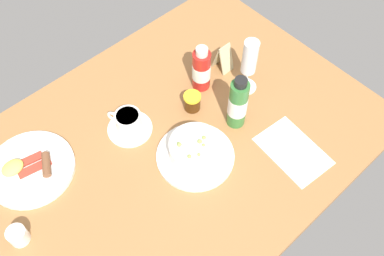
% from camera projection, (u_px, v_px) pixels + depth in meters
% --- Properties ---
extents(ground_plane, '(1.10, 0.84, 0.03)m').
position_uv_depth(ground_plane, '(179.00, 139.00, 1.26)').
color(ground_plane, '#9E6B3D').
extents(porridge_bowl, '(0.22, 0.22, 0.08)m').
position_uv_depth(porridge_bowl, '(195.00, 151.00, 1.18)').
color(porridge_bowl, white).
rests_on(porridge_bowl, ground_plane).
extents(cutlery_setting, '(0.15, 0.21, 0.01)m').
position_uv_depth(cutlery_setting, '(292.00, 149.00, 1.22)').
color(cutlery_setting, white).
rests_on(cutlery_setting, ground_plane).
extents(coffee_cup, '(0.13, 0.13, 0.07)m').
position_uv_depth(coffee_cup, '(129.00, 123.00, 1.23)').
color(coffee_cup, white).
rests_on(coffee_cup, ground_plane).
extents(creamer_jug, '(0.06, 0.05, 0.05)m').
position_uv_depth(creamer_jug, '(18.00, 235.00, 1.05)').
color(creamer_jug, white).
rests_on(creamer_jug, ground_plane).
extents(wine_glass, '(0.07, 0.07, 0.19)m').
position_uv_depth(wine_glass, '(250.00, 61.00, 1.25)').
color(wine_glass, white).
rests_on(wine_glass, ground_plane).
extents(jam_jar, '(0.05, 0.05, 0.06)m').
position_uv_depth(jam_jar, '(192.00, 102.00, 1.28)').
color(jam_jar, '#44230A').
rests_on(jam_jar, ground_plane).
extents(sauce_bottle_green, '(0.05, 0.05, 0.19)m').
position_uv_depth(sauce_bottle_green, '(238.00, 104.00, 1.20)').
color(sauce_bottle_green, '#337233').
rests_on(sauce_bottle_green, ground_plane).
extents(sauce_bottle_red, '(0.06, 0.06, 0.16)m').
position_uv_depth(sauce_bottle_red, '(201.00, 70.00, 1.29)').
color(sauce_bottle_red, '#B21E19').
rests_on(sauce_bottle_red, ground_plane).
extents(breakfast_plate, '(0.24, 0.24, 0.04)m').
position_uv_depth(breakfast_plate, '(30.00, 168.00, 1.18)').
color(breakfast_plate, white).
rests_on(breakfast_plate, ground_plane).
extents(menu_card, '(0.05, 0.05, 0.09)m').
position_uv_depth(menu_card, '(223.00, 57.00, 1.35)').
color(menu_card, tan).
rests_on(menu_card, ground_plane).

